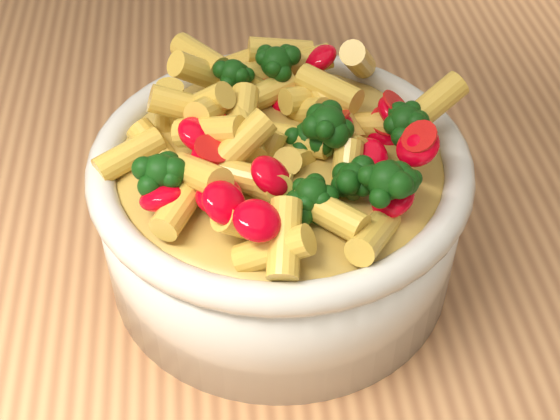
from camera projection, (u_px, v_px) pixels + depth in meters
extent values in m
cube|color=tan|center=(347.00, 197.00, 0.61)|extent=(1.20, 0.80, 0.04)
cylinder|color=silver|center=(280.00, 215.00, 0.50)|extent=(0.23, 0.23, 0.09)
ellipsoid|color=silver|center=(280.00, 245.00, 0.52)|extent=(0.21, 0.21, 0.03)
torus|color=silver|center=(280.00, 162.00, 0.47)|extent=(0.23, 0.23, 0.02)
ellipsoid|color=gold|center=(280.00, 162.00, 0.47)|extent=(0.20, 0.20, 0.02)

